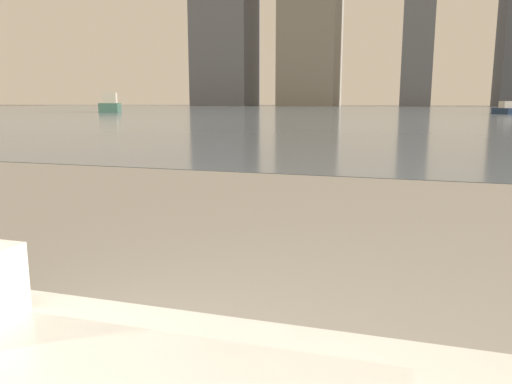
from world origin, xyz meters
TOP-DOWN VIEW (x-y plane):
  - harbor_water at (0.00, 62.00)m, footprint 180.00×110.00m
  - harbor_boat_0 at (8.16, 46.39)m, footprint 1.80×2.99m
  - harbor_boat_3 at (-27.50, 42.99)m, footprint 3.86×5.21m
  - skyline_tower_2 at (1.09, 118.00)m, footprint 6.35×11.43m

SIDE VIEW (x-z plane):
  - harbor_water at x=0.00m, z-range 0.00..0.01m
  - harbor_boat_0 at x=8.16m, z-range -0.15..0.91m
  - harbor_boat_3 at x=-27.50m, z-range -0.27..1.60m
  - skyline_tower_2 at x=1.09m, z-range 0.00..35.16m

